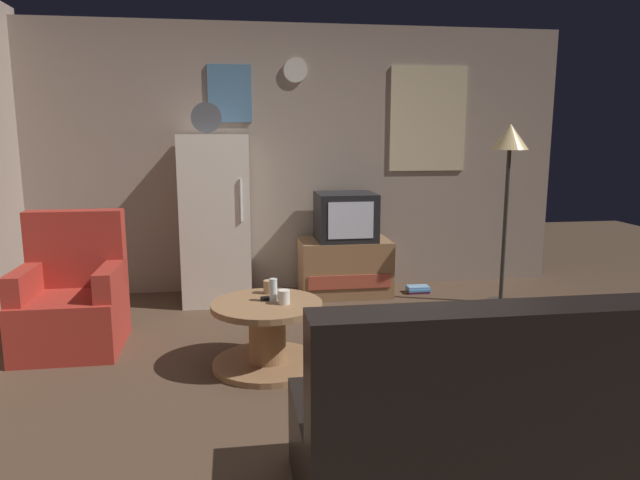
% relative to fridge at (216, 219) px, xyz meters
% --- Properties ---
extents(ground_plane, '(12.00, 12.00, 0.00)m').
position_rel_fridge_xyz_m(ground_plane, '(0.78, -2.06, -0.75)').
color(ground_plane, '#4C3828').
extents(wall_with_art, '(5.20, 0.12, 2.51)m').
position_rel_fridge_xyz_m(wall_with_art, '(0.79, 0.38, 0.51)').
color(wall_with_art, gray).
rests_on(wall_with_art, ground_plane).
extents(fridge, '(0.60, 0.62, 1.77)m').
position_rel_fridge_xyz_m(fridge, '(0.00, 0.00, 0.00)').
color(fridge, silver).
rests_on(fridge, ground_plane).
extents(tv_stand, '(0.84, 0.53, 0.53)m').
position_rel_fridge_xyz_m(tv_stand, '(1.18, 0.02, -0.49)').
color(tv_stand, '#8E6642').
rests_on(tv_stand, ground_plane).
extents(crt_tv, '(0.54, 0.51, 0.44)m').
position_rel_fridge_xyz_m(crt_tv, '(1.19, 0.02, -0.01)').
color(crt_tv, black).
rests_on(crt_tv, tv_stand).
extents(standing_lamp, '(0.32, 0.32, 1.59)m').
position_rel_fridge_xyz_m(standing_lamp, '(2.53, -0.47, 0.60)').
color(standing_lamp, '#332D28').
rests_on(standing_lamp, ground_plane).
extents(coffee_table, '(0.72, 0.72, 0.44)m').
position_rel_fridge_xyz_m(coffee_table, '(0.36, -1.63, -0.54)').
color(coffee_table, '#8E6642').
rests_on(coffee_table, ground_plane).
extents(wine_glass, '(0.05, 0.05, 0.15)m').
position_rel_fridge_xyz_m(wine_glass, '(0.40, -1.60, -0.24)').
color(wine_glass, silver).
rests_on(wine_glass, coffee_table).
extents(mug_ceramic_white, '(0.08, 0.08, 0.09)m').
position_rel_fridge_xyz_m(mug_ceramic_white, '(0.46, -1.67, -0.27)').
color(mug_ceramic_white, silver).
rests_on(mug_ceramic_white, coffee_table).
extents(mug_ceramic_tan, '(0.08, 0.08, 0.09)m').
position_rel_fridge_xyz_m(mug_ceramic_tan, '(0.39, -1.41, -0.27)').
color(mug_ceramic_tan, tan).
rests_on(mug_ceramic_tan, coffee_table).
extents(remote_control, '(0.16, 0.09, 0.02)m').
position_rel_fridge_xyz_m(remote_control, '(0.40, -1.56, -0.31)').
color(remote_control, black).
rests_on(remote_control, coffee_table).
extents(armchair, '(0.68, 0.68, 0.96)m').
position_rel_fridge_xyz_m(armchair, '(-0.99, -1.06, -0.42)').
color(armchair, '#A52D23').
rests_on(armchair, ground_plane).
extents(couch, '(1.70, 0.80, 0.92)m').
position_rel_fridge_xyz_m(couch, '(1.24, -3.21, -0.44)').
color(couch, black).
rests_on(couch, ground_plane).
extents(book_stack, '(0.21, 0.15, 0.07)m').
position_rel_fridge_xyz_m(book_stack, '(1.89, -0.04, -0.72)').
color(book_stack, '#88356B').
rests_on(book_stack, ground_plane).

